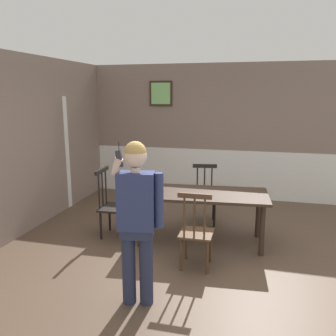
{
  "coord_description": "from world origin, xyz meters",
  "views": [
    {
      "loc": [
        0.69,
        -4.26,
        2.15
      ],
      "look_at": [
        -0.25,
        -0.63,
        1.35
      ],
      "focal_mm": 37.43,
      "sensor_mm": 36.0,
      "label": 1
    }
  ],
  "objects_px": {
    "dining_table": "(201,198)",
    "chair_near_window": "(113,205)",
    "chair_at_table_head": "(196,232)",
    "person_figure": "(137,214)",
    "chair_by_doorway": "(204,195)"
  },
  "relations": [
    {
      "from": "dining_table",
      "to": "chair_near_window",
      "type": "distance_m",
      "value": 1.35
    },
    {
      "from": "dining_table",
      "to": "person_figure",
      "type": "xyz_separation_m",
      "value": [
        -0.38,
        -1.7,
        0.31
      ]
    },
    {
      "from": "chair_at_table_head",
      "to": "person_figure",
      "type": "xyz_separation_m",
      "value": [
        -0.44,
        -0.89,
        0.5
      ]
    },
    {
      "from": "chair_near_window",
      "to": "person_figure",
      "type": "xyz_separation_m",
      "value": [
        0.95,
        -1.59,
        0.49
      ]
    },
    {
      "from": "chair_near_window",
      "to": "chair_at_table_head",
      "type": "distance_m",
      "value": 1.56
    },
    {
      "from": "chair_at_table_head",
      "to": "person_figure",
      "type": "relative_size",
      "value": 0.59
    },
    {
      "from": "chair_near_window",
      "to": "person_figure",
      "type": "height_order",
      "value": "person_figure"
    },
    {
      "from": "chair_at_table_head",
      "to": "dining_table",
      "type": "bearing_deg",
      "value": 94.31
    },
    {
      "from": "chair_by_doorway",
      "to": "chair_at_table_head",
      "type": "bearing_deg",
      "value": 84.82
    },
    {
      "from": "chair_near_window",
      "to": "chair_at_table_head",
      "type": "height_order",
      "value": "chair_near_window"
    },
    {
      "from": "person_figure",
      "to": "chair_at_table_head",
      "type": "bearing_deg",
      "value": -126.18
    },
    {
      "from": "chair_near_window",
      "to": "chair_at_table_head",
      "type": "relative_size",
      "value": 1.04
    },
    {
      "from": "dining_table",
      "to": "person_figure",
      "type": "relative_size",
      "value": 1.14
    },
    {
      "from": "chair_at_table_head",
      "to": "chair_by_doorway",
      "type": "bearing_deg",
      "value": 94.53
    },
    {
      "from": "chair_near_window",
      "to": "person_figure",
      "type": "distance_m",
      "value": 1.92
    }
  ]
}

